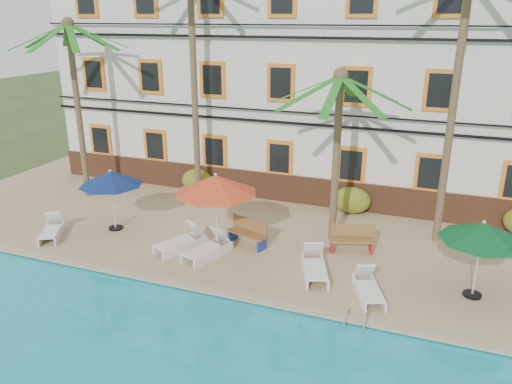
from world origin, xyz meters
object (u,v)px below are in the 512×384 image
at_px(umbrella_red, 216,185).
at_px(lounger_d, 315,266).
at_px(umbrella_blue, 111,179).
at_px(lounger_a, 52,230).
at_px(bench_left, 249,232).
at_px(bench_right, 352,238).
at_px(palm_a, 75,84).
at_px(palm_b, 193,55).
at_px(pool_ladder, 356,323).
at_px(lounger_e, 368,288).
at_px(lounger_c, 208,248).
at_px(lounger_b, 182,241).
at_px(palm_d, 459,59).
at_px(umbrella_green, 482,232).
at_px(palm_c, 338,129).

distance_m(umbrella_red, lounger_d, 4.08).
relative_size(umbrella_blue, lounger_a, 1.31).
bearing_deg(bench_left, bench_right, 12.59).
distance_m(lounger_d, bench_right, 2.19).
relative_size(palm_a, umbrella_red, 2.71).
relative_size(palm_b, lounger_d, 4.80).
relative_size(bench_left, pool_ladder, 2.11).
bearing_deg(palm_b, lounger_e, -33.44).
relative_size(lounger_c, pool_ladder, 2.63).
distance_m(palm_a, lounger_b, 8.65).
relative_size(umbrella_blue, pool_ladder, 3.12).
xyz_separation_m(lounger_b, pool_ladder, (6.35, -2.29, -0.29)).
height_order(lounger_a, bench_left, bench_left).
height_order(palm_b, umbrella_red, palm_b).
bearing_deg(palm_b, lounger_c, -59.86).
bearing_deg(palm_b, palm_d, -3.97).
height_order(umbrella_green, lounger_e, umbrella_green).
relative_size(umbrella_green, pool_ladder, 3.13).
bearing_deg(palm_a, palm_d, 1.89).
distance_m(palm_d, lounger_d, 7.93).
distance_m(lounger_a, pool_ladder, 11.32).
bearing_deg(pool_ladder, palm_b, 139.63).
distance_m(bench_left, bench_right, 3.51).
distance_m(palm_d, bench_left, 8.81).
xyz_separation_m(lounger_a, bench_right, (10.30, 2.64, 0.21)).
bearing_deg(lounger_e, lounger_c, 173.05).
distance_m(umbrella_green, lounger_d, 4.84).
bearing_deg(bench_right, umbrella_green, -23.91).
xyz_separation_m(palm_b, palm_d, (9.73, -0.67, 0.16)).
bearing_deg(bench_left, palm_a, 165.50).
relative_size(palm_b, lounger_e, 5.40).
bearing_deg(lounger_b, bench_right, 19.13).
bearing_deg(palm_d, lounger_a, -160.61).
bearing_deg(palm_a, umbrella_blue, -38.67).
height_order(umbrella_blue, lounger_c, umbrella_blue).
bearing_deg(lounger_d, lounger_a, -176.48).
distance_m(lounger_e, pool_ladder, 1.49).
distance_m(umbrella_green, bench_left, 7.41).
distance_m(palm_b, bench_right, 9.39).
xyz_separation_m(palm_b, lounger_d, (6.32, -4.65, -5.78)).
bearing_deg(palm_d, lounger_c, -150.39).
bearing_deg(bench_right, lounger_b, -160.87).
height_order(bench_right, pool_ladder, bench_right).
xyz_separation_m(palm_b, umbrella_blue, (-1.51, -3.87, -4.10)).
distance_m(palm_c, lounger_b, 6.47).
bearing_deg(palm_d, lounger_d, -130.66).
xyz_separation_m(umbrella_blue, lounger_c, (4.22, -0.80, -1.69)).
bearing_deg(umbrella_blue, lounger_c, -10.67).
relative_size(lounger_e, bench_right, 1.13).
height_order(umbrella_blue, pool_ladder, umbrella_blue).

